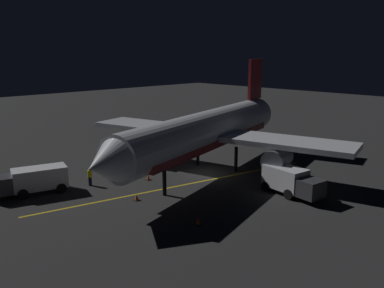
% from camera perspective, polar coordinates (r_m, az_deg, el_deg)
% --- Properties ---
extents(ground_plane, '(180.00, 180.00, 0.20)m').
position_cam_1_polar(ground_plane, '(41.57, 1.97, -4.41)').
color(ground_plane, '#2A2A2B').
extents(apron_guide_stripe, '(6.77, 28.86, 0.01)m').
position_cam_1_polar(apron_guide_stripe, '(38.15, -1.06, -5.85)').
color(apron_guide_stripe, gold).
rests_on(apron_guide_stripe, ground_plane).
extents(airliner, '(29.08, 33.70, 11.50)m').
position_cam_1_polar(airliner, '(40.93, 2.41, 1.84)').
color(airliner, silver).
rests_on(airliner, ground_plane).
extents(baggage_truck, '(3.75, 6.69, 2.32)m').
position_cam_1_polar(baggage_truck, '(38.15, -21.86, -4.89)').
color(baggage_truck, silver).
rests_on(baggage_truck, ground_plane).
extents(catering_truck, '(5.81, 2.92, 2.40)m').
position_cam_1_polar(catering_truck, '(36.24, 13.91, -5.23)').
color(catering_truck, silver).
rests_on(catering_truck, ground_plane).
extents(ground_crew_worker, '(0.40, 0.40, 1.74)m').
position_cam_1_polar(ground_crew_worker, '(38.87, -14.42, -4.54)').
color(ground_crew_worker, black).
rests_on(ground_crew_worker, ground_plane).
extents(traffic_cone_near_left, '(0.50, 0.50, 0.55)m').
position_cam_1_polar(traffic_cone_near_left, '(34.52, -7.94, -7.60)').
color(traffic_cone_near_left, '#EA590F').
rests_on(traffic_cone_near_left, ground_plane).
extents(traffic_cone_near_right, '(0.50, 0.50, 0.55)m').
position_cam_1_polar(traffic_cone_near_right, '(29.71, 0.86, -10.98)').
color(traffic_cone_near_right, '#EA590F').
rests_on(traffic_cone_near_right, ground_plane).
extents(traffic_cone_under_wing, '(0.50, 0.50, 0.55)m').
position_cam_1_polar(traffic_cone_under_wing, '(44.83, -7.49, -2.75)').
color(traffic_cone_under_wing, '#EA590F').
rests_on(traffic_cone_under_wing, ground_plane).
extents(traffic_cone_far, '(0.50, 0.50, 0.55)m').
position_cam_1_polar(traffic_cone_far, '(39.70, -6.29, -4.79)').
color(traffic_cone_far, '#EA590F').
rests_on(traffic_cone_far, ground_plane).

